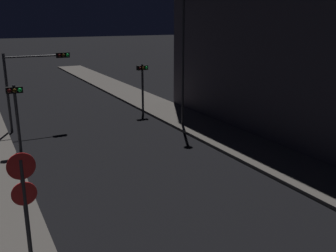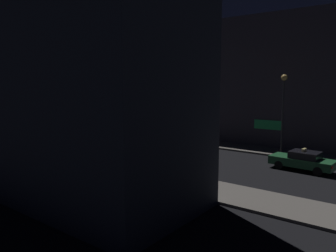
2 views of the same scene
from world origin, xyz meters
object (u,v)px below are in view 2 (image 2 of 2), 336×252
Objects in this scene: sign_pole_left at (172,142)px; traffic_light_overhead at (61,111)px; street_lamp_near_block at (283,98)px; taxi at (303,160)px; traffic_light_right_kerb at (112,114)px; traffic_light_left_kerb at (74,125)px; street_lamp_far_block at (142,87)px.

traffic_light_overhead is at bearing 80.53° from sign_pole_left.
taxi is at bearing -144.80° from street_lamp_near_block.
sign_pole_left is (-7.34, 6.40, 1.76)m from taxi.
taxi is 1.26× the size of traffic_light_right_kerb.
traffic_light_left_kerb is 10.29m from traffic_light_right_kerb.
taxi is 0.95× the size of traffic_light_overhead.
traffic_light_overhead is 9.52m from street_lamp_far_block.
street_lamp_near_block is at bearing -56.16° from traffic_light_left_kerb.
traffic_light_overhead is 0.70× the size of street_lamp_near_block.
taxi is at bearing -41.05° from sign_pole_left.
street_lamp_near_block is (4.10, 2.89, 4.29)m from taxi.
sign_pole_left is (-2.67, -16.02, -1.03)m from traffic_light_overhead.
traffic_light_overhead is at bearing 114.20° from street_lamp_near_block.
taxi is 1.28× the size of traffic_light_left_kerb.
taxi is 23.07m from traffic_light_overhead.
street_lamp_far_block reaches higher than traffic_light_overhead.
traffic_light_overhead is 1.33× the size of traffic_light_right_kerb.
street_lamp_far_block is (8.51, -3.56, 2.33)m from traffic_light_overhead.
traffic_light_overhead reaches higher than traffic_light_left_kerb.
street_lamp_near_block reaches higher than traffic_light_overhead.
street_lamp_far_block is at bearing 78.48° from taxi.
taxi is 1.20× the size of sign_pole_left.
traffic_light_right_kerb is at bearing 4.78° from traffic_light_overhead.
traffic_light_overhead is 21.46m from street_lamp_near_block.
sign_pole_left is at bearing -99.47° from traffic_light_overhead.
traffic_light_overhead is at bearing 101.77° from taxi.
sign_pole_left is at bearing -121.62° from traffic_light_right_kerb.
taxi is at bearing -97.19° from traffic_light_right_kerb.
traffic_light_left_kerb is 0.41× the size of street_lamp_far_block.
traffic_light_right_kerb is at bearing 93.39° from street_lamp_near_block.
traffic_light_right_kerb is at bearing 27.71° from traffic_light_left_kerb.
street_lamp_near_block reaches higher than traffic_light_right_kerb.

